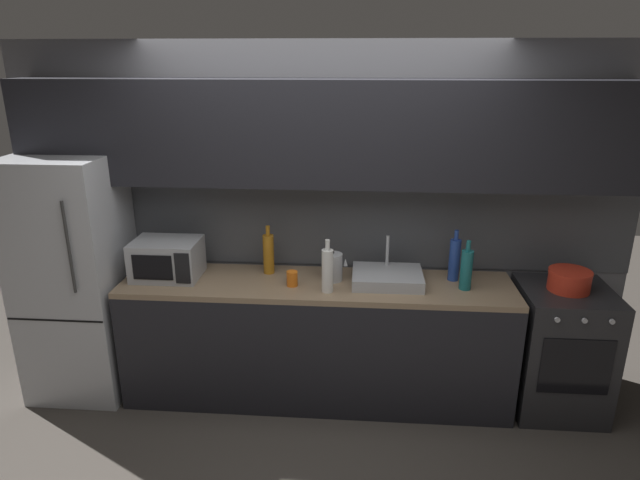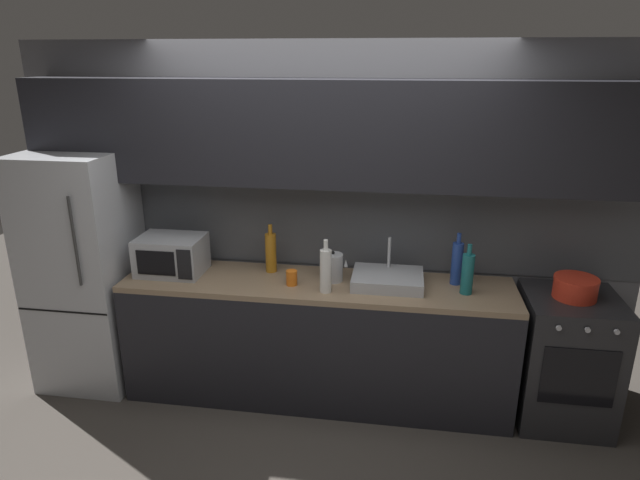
# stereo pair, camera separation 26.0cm
# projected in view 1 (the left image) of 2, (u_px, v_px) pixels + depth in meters

# --- Properties ---
(back_wall) EXTENTS (4.46, 0.44, 2.50)m
(back_wall) POSITION_uv_depth(u_px,v_px,m) (320.00, 181.00, 3.87)
(back_wall) COLOR slate
(back_wall) RESTS_ON ground
(counter_run) EXTENTS (2.72, 0.60, 0.90)m
(counter_run) POSITION_uv_depth(u_px,v_px,m) (317.00, 340.00, 3.94)
(counter_run) COLOR black
(counter_run) RESTS_ON ground
(refrigerator) EXTENTS (0.68, 0.69, 1.76)m
(refrigerator) POSITION_uv_depth(u_px,v_px,m) (76.00, 277.00, 3.94)
(refrigerator) COLOR #B7BABF
(refrigerator) RESTS_ON ground
(oven_range) EXTENTS (0.60, 0.62, 0.90)m
(oven_range) POSITION_uv_depth(u_px,v_px,m) (559.00, 349.00, 3.82)
(oven_range) COLOR #232326
(oven_range) RESTS_ON ground
(microwave) EXTENTS (0.46, 0.35, 0.27)m
(microwave) POSITION_uv_depth(u_px,v_px,m) (167.00, 259.00, 3.85)
(microwave) COLOR #A8AAAF
(microwave) RESTS_ON counter_run
(sink_basin) EXTENTS (0.48, 0.38, 0.30)m
(sink_basin) POSITION_uv_depth(u_px,v_px,m) (387.00, 277.00, 3.78)
(sink_basin) COLOR #ADAFB5
(sink_basin) RESTS_ON counter_run
(kettle) EXTENTS (0.17, 0.14, 0.22)m
(kettle) POSITION_uv_depth(u_px,v_px,m) (333.00, 267.00, 3.80)
(kettle) COLOR #B7BABF
(kettle) RESTS_ON counter_run
(wine_bottle_white) EXTENTS (0.08, 0.08, 0.36)m
(wine_bottle_white) POSITION_uv_depth(u_px,v_px,m) (327.00, 270.00, 3.60)
(wine_bottle_white) COLOR silver
(wine_bottle_white) RESTS_ON counter_run
(wine_bottle_teal) EXTENTS (0.08, 0.08, 0.34)m
(wine_bottle_teal) POSITION_uv_depth(u_px,v_px,m) (466.00, 269.00, 3.65)
(wine_bottle_teal) COLOR #19666B
(wine_bottle_teal) RESTS_ON counter_run
(wine_bottle_amber) EXTENTS (0.08, 0.08, 0.36)m
(wine_bottle_amber) POSITION_uv_depth(u_px,v_px,m) (269.00, 253.00, 3.92)
(wine_bottle_amber) COLOR #B27019
(wine_bottle_amber) RESTS_ON counter_run
(wine_bottle_blue) EXTENTS (0.08, 0.08, 0.36)m
(wine_bottle_blue) POSITION_uv_depth(u_px,v_px,m) (454.00, 259.00, 3.79)
(wine_bottle_blue) COLOR #234299
(wine_bottle_blue) RESTS_ON counter_run
(mug_orange) EXTENTS (0.08, 0.08, 0.10)m
(mug_orange) POSITION_uv_depth(u_px,v_px,m) (292.00, 279.00, 3.73)
(mug_orange) COLOR orange
(mug_orange) RESTS_ON counter_run
(cooking_pot) EXTENTS (0.28, 0.28, 0.14)m
(cooking_pot) POSITION_uv_depth(u_px,v_px,m) (569.00, 280.00, 3.65)
(cooking_pot) COLOR red
(cooking_pot) RESTS_ON oven_range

